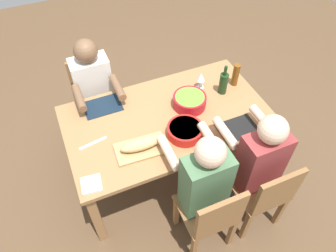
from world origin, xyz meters
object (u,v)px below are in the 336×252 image
Objects in this scene: chair_far_center at (211,215)px; cutting_board at (141,148)px; wine_bottle at (223,83)px; bread_loaf at (141,144)px; chair_near_right at (94,93)px; diner_far_left at (257,159)px; beer_bottle at (236,75)px; serving_bowl_fruit at (185,130)px; diner_far_center at (202,180)px; napkin_stack at (91,184)px; serving_bowl_salad at (190,101)px; wine_glass at (201,78)px; chair_far_left at (265,193)px; diner_near_right at (95,89)px; dining_table at (168,124)px.

cutting_board is at bearing -61.52° from chair_far_center.
bread_loaf is at bearing 19.94° from wine_bottle.
chair_near_right is 1.76m from diner_far_left.
serving_bowl_fruit is at bearing 28.72° from beer_bottle.
diner_far_center is at bearing -90.00° from chair_far_center.
beer_bottle is 1.57× the size of napkin_stack.
beer_bottle is at bearing -151.28° from serving_bowl_fruit.
chair_far_center is 0.96m from serving_bowl_salad.
chair_far_center is 2.93× the size of wine_bottle.
chair_far_left is at bearing 92.91° from wine_glass.
diner_far_center is (-0.47, 1.28, 0.00)m from diner_near_right.
diner_far_left is 0.90m from bread_loaf.
dining_table is 1.44× the size of diner_far_center.
napkin_stack is at bearing 19.99° from beer_bottle.
serving_bowl_salad is 1.08m from napkin_stack.
diner_near_right is at bearing -72.09° from chair_far_center.
chair_far_left is 3.86× the size of beer_bottle.
wine_bottle is 0.21m from wine_glass.
chair_near_right is 1.09m from serving_bowl_salad.
dining_table is 0.86m from napkin_stack.
napkin_stack is (0.43, 0.16, -0.05)m from bread_loaf.
diner_near_right is at bearing -53.54° from diner_far_left.
beer_bottle is (-1.05, -0.38, 0.04)m from bread_loaf.
cutting_board is at bearing 0.00° from bread_loaf.
diner_far_left is at bearing 122.87° from chair_near_right.
beer_bottle is at bearing 164.84° from wine_glass.
diner_near_right is 8.57× the size of napkin_stack.
cutting_board is at bearing 35.23° from dining_table.
dining_table is 10.37× the size of wine_glass.
bread_loaf is at bearing 35.23° from dining_table.
napkin_stack is (0.28, 1.03, 0.05)m from diner_near_right.
diner_far_left reaches higher than chair_far_center.
diner_near_right is at bearing -80.20° from bread_loaf.
beer_bottle is at bearing 157.75° from diner_near_right.
serving_bowl_fruit is 0.99× the size of wine_bottle.
napkin_stack is at bearing 76.95° from chair_near_right.
bread_loaf is at bearing -159.28° from napkin_stack.
diner_far_left is 3.75× the size of bread_loaf.
wine_glass is (-0.74, -0.46, 0.05)m from bread_loaf.
chair_far_left reaches higher than serving_bowl_fruit.
serving_bowl_fruit is 0.37m from bread_loaf.
serving_bowl_salad is at bearing -70.49° from diner_far_left.
beer_bottle is 1.58m from napkin_stack.
diner_near_right is at bearing -24.56° from wine_glass.
diner_far_center is 0.53m from bread_loaf.
chair_near_right is 1.72m from chair_far_center.
bread_loaf is at bearing 0.76° from serving_bowl_fruit.
wine_bottle is (-1.05, 0.73, 0.37)m from chair_near_right.
chair_far_left is 0.71× the size of diner_far_left.
napkin_stack is at bearing 74.73° from diner_near_right.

